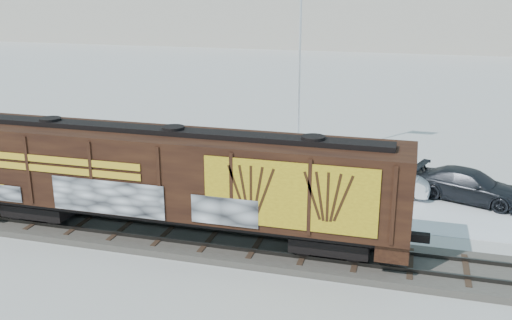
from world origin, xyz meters
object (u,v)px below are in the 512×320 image
(car_silver, at_px, (169,173))
(car_dark, at_px, (470,186))
(hopper_railcar, at_px, (175,176))
(flagpole, at_px, (301,83))
(car_white, at_px, (381,177))

(car_silver, height_order, car_dark, car_silver)
(hopper_railcar, xyz_separation_m, car_silver, (-3.01, 5.92, -2.02))
(flagpole, relative_size, car_white, 2.57)
(flagpole, xyz_separation_m, car_dark, (9.52, -4.41, -4.01))
(hopper_railcar, height_order, car_silver, hopper_railcar)
(hopper_railcar, bearing_deg, flagpole, 78.61)
(hopper_railcar, relative_size, car_white, 3.77)
(flagpole, xyz_separation_m, car_white, (5.22, -4.40, -3.96))
(flagpole, bearing_deg, hopper_railcar, -101.39)
(car_silver, relative_size, car_dark, 0.93)
(hopper_railcar, bearing_deg, car_dark, 34.53)
(hopper_railcar, xyz_separation_m, flagpole, (2.57, 12.73, 1.91))
(car_white, bearing_deg, car_silver, 110.40)
(hopper_railcar, distance_m, car_dark, 14.82)
(hopper_railcar, relative_size, car_dark, 3.50)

